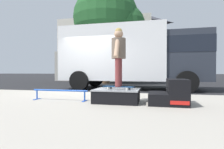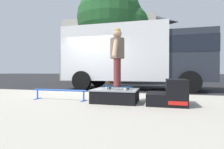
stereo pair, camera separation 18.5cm
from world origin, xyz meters
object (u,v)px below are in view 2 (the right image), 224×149
at_px(grind_rail, 60,92).
at_px(skateboard, 117,87).
at_px(skater_kid, 117,52).
at_px(street_tree_main, 113,21).
at_px(kicker_ramp, 170,94).
at_px(box_truck, 136,55).
at_px(skate_box, 116,95).

distance_m(grind_rail, skateboard, 1.56).
relative_size(skateboard, skater_kid, 0.57).
xyz_separation_m(skateboard, street_tree_main, (-2.29, 8.54, 4.09)).
xyz_separation_m(kicker_ramp, street_tree_main, (-3.51, 8.54, 4.23)).
height_order(skater_kid, box_truck, box_truck).
bearing_deg(box_truck, kicker_ramp, -73.59).
distance_m(grind_rail, street_tree_main, 9.60).
relative_size(skateboard, box_truck, 0.12).
height_order(skate_box, box_truck, box_truck).
relative_size(kicker_ramp, skater_kid, 0.60).
bearing_deg(box_truck, street_tree_main, 118.97).
relative_size(skate_box, grind_rail, 0.71).
height_order(box_truck, street_tree_main, street_tree_main).
xyz_separation_m(grind_rail, box_truck, (1.39, 4.72, 1.37)).
xyz_separation_m(grind_rail, street_tree_main, (-0.74, 8.57, 4.26)).
relative_size(grind_rail, skateboard, 1.90).
bearing_deg(skate_box, kicker_ramp, -0.02).
bearing_deg(skateboard, skate_box, -179.84).
height_order(grind_rail, skateboard, skateboard).
bearing_deg(skate_box, skateboard, 0.16).
relative_size(grind_rail, box_truck, 0.22).
bearing_deg(skate_box, skater_kid, 0.16).
bearing_deg(street_tree_main, kicker_ramp, -67.64).
height_order(skateboard, skater_kid, skater_kid).
distance_m(skate_box, skateboard, 0.21).
xyz_separation_m(skate_box, street_tree_main, (-2.25, 8.54, 4.29)).
xyz_separation_m(box_truck, street_tree_main, (-2.13, 3.85, 2.89)).
bearing_deg(skater_kid, skateboard, 104.04).
xyz_separation_m(kicker_ramp, box_truck, (-1.38, 4.68, 1.34)).
bearing_deg(skateboard, grind_rail, -178.72).
height_order(skate_box, street_tree_main, street_tree_main).
height_order(grind_rail, skater_kid, skater_kid).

